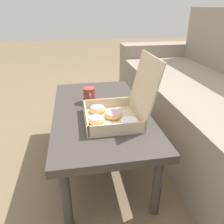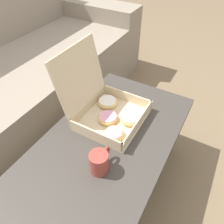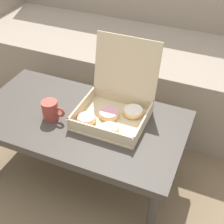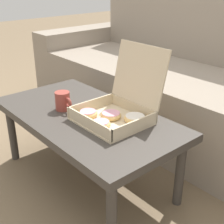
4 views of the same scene
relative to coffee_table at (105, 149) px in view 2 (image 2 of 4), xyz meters
The scene contains 4 objects.
ground_plane 0.35m from the coffee_table, 90.00° to the left, with size 12.00×12.00×0.00m, color #756047.
coffee_table is the anchor object (origin of this frame).
pastry_box 0.20m from the coffee_table, 27.92° to the left, with size 0.32×0.35×0.34m.
coffee_mug 0.16m from the coffee_table, 157.48° to the right, with size 0.12×0.08×0.10m.
Camera 2 is at (-0.53, -0.38, 1.16)m, focal length 35.00 mm.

